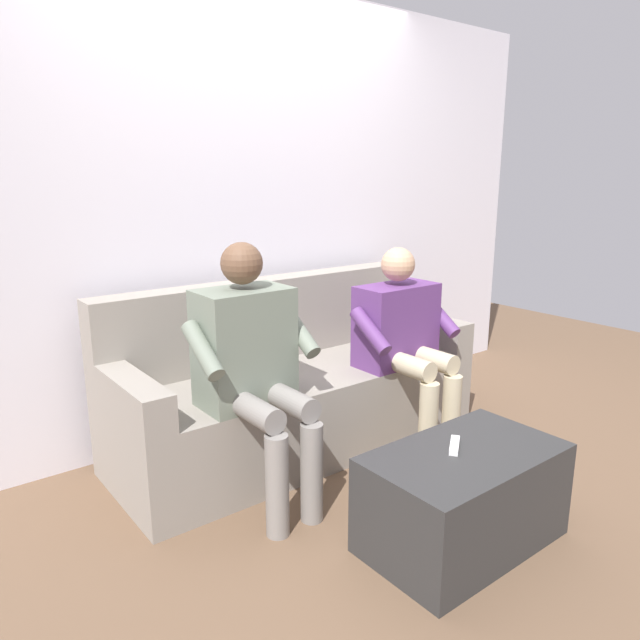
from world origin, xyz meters
The scene contains 7 objects.
ground_plane centered at (0.00, 0.60, 0.00)m, with size 8.00×8.00×0.00m, color brown.
back_wall centered at (0.00, -0.60, 1.26)m, with size 4.73×0.06×2.51m, color silver.
couch centered at (0.00, -0.13, 0.32)m, with size 2.03×0.75×0.91m.
coffee_table centered at (0.00, 1.05, 0.20)m, with size 0.82×0.48×0.41m.
person_left_seated centered at (-0.48, 0.24, 0.63)m, with size 0.61×0.51×1.10m.
person_right_seated centered at (0.48, 0.22, 0.68)m, with size 0.57×0.56×1.19m.
remote_white centered at (0.01, 1.00, 0.42)m, with size 0.15×0.03×0.02m, color white.
Camera 1 is at (1.78, 2.39, 1.48)m, focal length 33.17 mm.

